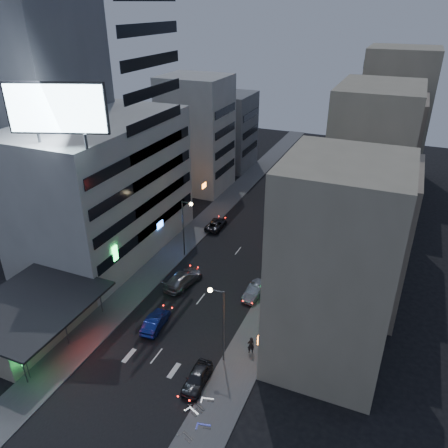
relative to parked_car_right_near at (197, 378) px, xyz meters
The scene contains 29 objects.
ground 5.80m from the parked_car_right_near, 155.08° to the right, with size 180.00×180.00×0.00m, color black.
sidewalk_left 30.59m from the parked_car_right_near, 115.62° to the left, with size 4.00×120.00×0.12m, color #4C4C4F.
sidewalk_right 27.72m from the parked_car_right_near, 84.25° to the left, with size 4.00×120.00×0.12m, color #4C4C4F.
food_court 19.17m from the parked_car_right_near, behind, with size 11.00×13.00×3.88m.
white_building 29.51m from the parked_car_right_near, 141.66° to the left, with size 14.00×24.00×18.00m, color beige.
grey_tower 40.77m from the parked_car_right_near, 146.62° to the left, with size 10.00×14.00×34.00m, color slate.
shophouse_near 15.70m from the parked_car_right_near, 39.55° to the left, with size 10.00×11.00×20.00m, color tan.
shophouse_mid 23.27m from the parked_car_right_near, 62.30° to the left, with size 11.00×12.00×16.00m, color gray.
shophouse_far 35.52m from the parked_car_right_near, 73.29° to the left, with size 10.00×14.00×22.00m, color tan.
far_left_a 48.25m from the parked_car_right_near, 115.95° to the left, with size 11.00×10.00×20.00m, color beige.
far_left_b 59.87m from the parked_car_right_near, 110.90° to the left, with size 12.00×10.00×15.00m, color slate.
far_right_a 49.37m from the parked_car_right_near, 77.81° to the left, with size 11.00×12.00×18.00m, color gray.
far_right_b 63.52m from the parked_car_right_near, 80.07° to the left, with size 12.00×12.00×24.00m, color tan.
billboard 28.75m from the parked_car_right_near, 157.49° to the left, with size 9.52×3.75×6.20m.
street_lamp_right_near 5.89m from the parked_car_right_near, 79.19° to the left, with size 1.60×0.44×8.02m.
street_lamp_left 22.99m from the parked_car_right_near, 119.61° to the left, with size 1.60×0.44×8.02m.
street_lamp_right_far 37.86m from the parked_car_right_near, 88.96° to the left, with size 1.60×0.44×8.02m.
parked_car_right_near is the anchor object (origin of this frame).
parked_car_right_mid 14.60m from the parked_car_right_near, 88.51° to the left, with size 1.53×4.39×1.45m, color #989A9F.
parked_car_left 30.60m from the parked_car_right_near, 110.71° to the left, with size 2.20×4.78×1.33m, color #2C2B31.
parked_car_right_far 33.13m from the parked_car_right_near, 90.64° to the left, with size 1.96×4.82×1.40m, color #AFB0B8.
road_car_blue 9.11m from the parked_car_right_near, 144.91° to the left, with size 1.58×4.52×1.49m, color navy.
road_car_silver 15.82m from the parked_car_right_near, 122.26° to the left, with size 2.38×5.86×1.70m, color #9D9EA5.
person 6.36m from the parked_car_right_near, 60.44° to the left, with size 0.68×0.45×1.87m, color black.
scooter_black_a 5.77m from the parked_car_right_near, 66.66° to the right, with size 1.72×0.57×1.05m, color black, non-canonical shape.
scooter_silver_a 3.35m from the parked_car_right_near, 60.82° to the right, with size 1.71×0.57×1.04m, color #9FA3A6, non-canonical shape.
scooter_blue 4.60m from the parked_car_right_near, 49.31° to the right, with size 1.77×0.59×1.08m, color navy, non-canonical shape.
scooter_black_b 3.07m from the parked_car_right_near, 50.85° to the right, with size 1.93×0.64×1.18m, color black, non-canonical shape.
scooter_silver_b 2.35m from the parked_car_right_near, 24.50° to the right, with size 1.68×0.56×1.02m, color #B1B5B9, non-canonical shape.
Camera 1 is at (18.63, -23.01, 30.89)m, focal length 35.00 mm.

